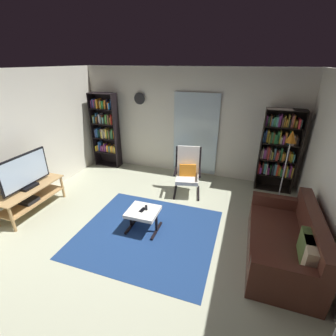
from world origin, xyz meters
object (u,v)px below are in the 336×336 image
leather_sofa (286,244)px  cell_phone (142,210)px  bookshelf_near_tv (106,128)px  bookshelf_near_sofa (279,149)px  tv_stand (31,196)px  floor_lamp_by_shelf (289,148)px  lounge_armchair (188,170)px  television (25,172)px  ottoman (143,214)px  wall_clock (140,98)px  tv_remote (146,208)px

leather_sofa → cell_phone: 2.26m
bookshelf_near_tv → bookshelf_near_sofa: (4.31, -0.02, -0.09)m
bookshelf_near_tv → tv_stand: bearing=-94.0°
floor_lamp_by_shelf → bookshelf_near_tv: bearing=170.5°
lounge_armchair → cell_phone: size_ratio=7.30×
television → floor_lamp_by_shelf: (4.56, 1.76, 0.41)m
bookshelf_near_tv → leather_sofa: 5.00m
tv_stand → television: television is taller
lounge_armchair → ottoman: 1.61m
tv_stand → wall_clock: bearing=67.2°
lounge_armchair → floor_lamp_by_shelf: bearing=1.3°
tv_remote → television: bearing=161.0°
tv_stand → leather_sofa: 4.54m
television → leather_sofa: 4.57m
tv_remote → floor_lamp_by_shelf: bearing=9.0°
television → tv_stand: bearing=-100.9°
bookshelf_near_sofa → lounge_armchair: (-1.82, -0.76, -0.44)m
lounge_armchair → floor_lamp_by_shelf: size_ratio=0.65×
bookshelf_near_tv → leather_sofa: bearing=-27.9°
bookshelf_near_tv → wall_clock: (0.96, 0.18, 0.79)m
cell_phone → wall_clock: bearing=123.0°
cell_phone → television: bearing=-167.3°
cell_phone → floor_lamp_by_shelf: bearing=43.4°
television → ottoman: television is taller
tv_stand → wall_clock: size_ratio=4.55×
tv_stand → lounge_armchair: lounge_armchair is taller
ottoman → cell_phone: bearing=170.5°
bookshelf_near_sofa → floor_lamp_by_shelf: (0.08, -0.71, 0.27)m
leather_sofa → tv_stand: bearing=-177.4°
lounge_armchair → floor_lamp_by_shelf: (1.90, 0.04, 0.71)m
ottoman → wall_clock: bearing=114.7°
television → bookshelf_near_sofa: size_ratio=0.56×
tv_remote → cell_phone: bearing=-139.6°
bookshelf_near_sofa → leather_sofa: (0.05, -2.29, -0.68)m
cell_phone → leather_sofa: bearing=9.1°
bookshelf_near_sofa → wall_clock: bearing=176.5°
television → leather_sofa: television is taller
tv_stand → tv_remote: (2.32, 0.26, 0.06)m
leather_sofa → bookshelf_near_tv: bearing=152.1°
tv_stand → bookshelf_near_tv: bearing=86.0°
bookshelf_near_tv → lounge_armchair: bookshelf_near_tv is taller
tv_stand → bookshelf_near_tv: (0.17, 2.51, 0.72)m
leather_sofa → bookshelf_near_sofa: bearing=91.4°
tv_stand → tv_remote: tv_stand is taller
bookshelf_near_sofa → lounge_armchair: bearing=-157.4°
bookshelf_near_sofa → ottoman: 3.25m
lounge_armchair → leather_sofa: bearing=-39.2°
wall_clock → ottoman: bearing=-65.3°
ottoman → cell_phone: cell_phone is taller
television → floor_lamp_by_shelf: 4.91m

